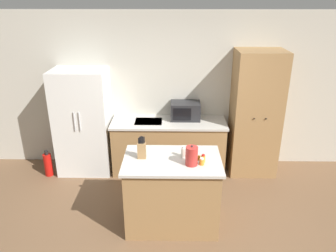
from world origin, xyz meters
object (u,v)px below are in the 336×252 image
object	(u,v)px
spice_bottle_amber_oil	(203,159)
spice_bottle_green_herb	(183,152)
spice_bottle_pale_salt	(198,157)
spice_bottle_tall_dark	(202,162)
pantry_cabinet	(255,114)
refrigerator	(83,122)
spice_bottle_short_red	(189,154)
microwave	(185,111)
kettle	(192,156)
fire_extinguisher	(48,164)
knife_block	(142,150)

from	to	relation	value
spice_bottle_amber_oil	spice_bottle_green_herb	distance (m)	0.27
spice_bottle_green_herb	spice_bottle_pale_salt	bearing A→B (deg)	-21.73
spice_bottle_tall_dark	spice_bottle_green_herb	xyz separation A→B (m)	(-0.21, 0.20, 0.03)
spice_bottle_amber_oil	spice_bottle_green_herb	world-z (taller)	spice_bottle_green_herb
pantry_cabinet	spice_bottle_pale_salt	bearing A→B (deg)	-125.51
refrigerator	spice_bottle_short_red	size ratio (longest dim) A/B	16.76
pantry_cabinet	spice_bottle_tall_dark	world-z (taller)	pantry_cabinet
microwave	spice_bottle_short_red	size ratio (longest dim) A/B	4.66
refrigerator	spice_bottle_amber_oil	distance (m)	2.36
spice_bottle_amber_oil	kettle	world-z (taller)	kettle
pantry_cabinet	refrigerator	bearing A→B (deg)	-179.75
refrigerator	kettle	world-z (taller)	refrigerator
spice_bottle_short_red	spice_bottle_amber_oil	world-z (taller)	spice_bottle_short_red
fire_extinguisher	pantry_cabinet	bearing A→B (deg)	3.99
spice_bottle_green_herb	fire_extinguisher	bearing A→B (deg)	153.13
refrigerator	spice_bottle_amber_oil	bearing A→B (deg)	-38.66
refrigerator	microwave	bearing A→B (deg)	4.22
refrigerator	spice_bottle_green_herb	size ratio (longest dim) A/B	12.01
spice_bottle_tall_dark	spice_bottle_amber_oil	xyz separation A→B (m)	(0.02, 0.06, 0.01)
fire_extinguisher	spice_bottle_tall_dark	bearing A→B (deg)	-28.51
microwave	spice_bottle_tall_dark	bearing A→B (deg)	-85.13
pantry_cabinet	knife_block	bearing A→B (deg)	-140.88
fire_extinguisher	microwave	bearing A→B (deg)	8.71
microwave	kettle	distance (m)	1.66
microwave	spice_bottle_pale_salt	xyz separation A→B (m)	(0.11, -1.53, -0.05)
pantry_cabinet	knife_block	size ratio (longest dim) A/B	6.76
spice_bottle_pale_salt	microwave	bearing A→B (deg)	94.12
refrigerator	microwave	world-z (taller)	refrigerator
spice_bottle_pale_salt	spice_bottle_tall_dark	bearing A→B (deg)	-76.10
spice_bottle_pale_salt	fire_extinguisher	xyz separation A→B (m)	(-2.38, 1.19, -0.78)
refrigerator	kettle	size ratio (longest dim) A/B	6.80
spice_bottle_short_red	fire_extinguisher	distance (m)	2.65
microwave	spice_bottle_pale_salt	world-z (taller)	microwave
refrigerator	knife_block	world-z (taller)	refrigerator
knife_block	spice_bottle_tall_dark	world-z (taller)	knife_block
knife_block	kettle	distance (m)	0.62
spice_bottle_amber_oil	microwave	bearing A→B (deg)	95.80
pantry_cabinet	kettle	size ratio (longest dim) A/B	7.99
spice_bottle_short_red	refrigerator	bearing A→B (deg)	141.21
spice_bottle_amber_oil	fire_extinguisher	size ratio (longest dim) A/B	0.23
spice_bottle_pale_salt	spice_bottle_green_herb	bearing A→B (deg)	158.27
refrigerator	spice_bottle_amber_oil	world-z (taller)	refrigerator
spice_bottle_tall_dark	spice_bottle_green_herb	size ratio (longest dim) A/B	0.61
microwave	spice_bottle_pale_salt	size ratio (longest dim) A/B	6.01
refrigerator	spice_bottle_pale_salt	world-z (taller)	refrigerator
pantry_cabinet	spice_bottle_tall_dark	bearing A→B (deg)	-122.49
refrigerator	spice_bottle_pale_salt	size ratio (longest dim) A/B	21.65
kettle	fire_extinguisher	world-z (taller)	kettle
refrigerator	spice_bottle_tall_dark	world-z (taller)	refrigerator
spice_bottle_tall_dark	knife_block	bearing A→B (deg)	167.97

